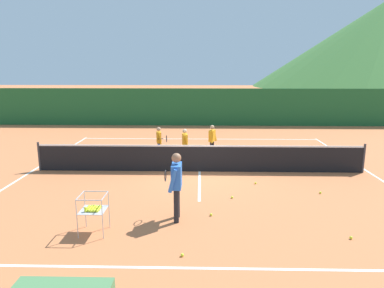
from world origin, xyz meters
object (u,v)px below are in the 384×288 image
Objects in this scene: tennis_net at (200,158)px; tennis_ball_7 at (211,215)px; tennis_ball_10 at (182,255)px; tennis_ball_6 at (232,197)px; student_0 at (159,139)px; tennis_ball_4 at (94,210)px; tennis_ball_9 at (351,238)px; tennis_ball_0 at (320,193)px; tennis_ball_2 at (100,212)px; ball_cart at (93,209)px; student_2 at (212,138)px; instructor at (176,180)px; student_1 at (185,142)px; tennis_ball_1 at (256,183)px.

tennis_net reaches higher than tennis_ball_7.
tennis_ball_6 is at bearing 68.34° from tennis_ball_10.
student_0 reaches higher than tennis_ball_4.
tennis_ball_0 is at bearing 84.64° from tennis_ball_9.
tennis_ball_2 and tennis_ball_9 have the same top height.
tennis_ball_0 is at bearing 23.94° from ball_cart.
student_2 reaches higher than tennis_ball_0.
tennis_ball_9 is at bearing -13.25° from instructor.
tennis_ball_4 is (-2.17, -5.10, -0.75)m from student_1.
tennis_ball_4 is 3.29m from tennis_ball_10.
student_1 is (-0.59, 1.48, 0.28)m from tennis_net.
instructor is 1.88× the size of ball_cart.
ball_cart is 13.22× the size of tennis_ball_10.
student_2 is at bearing 76.50° from tennis_net.
tennis_ball_4 is at bearing -153.53° from tennis_ball_1.
tennis_ball_1 is (3.49, -3.32, -0.74)m from student_0.
tennis_ball_1 is (1.81, -1.34, -0.47)m from tennis_net.
tennis_ball_0 is 1.00× the size of tennis_ball_9.
tennis_ball_4 is at bearing 167.19° from tennis_ball_9.
tennis_ball_9 is (5.72, -0.17, -0.55)m from ball_cart.
ball_cart is at bearing -157.70° from instructor.
tennis_net is 172.01× the size of tennis_ball_0.
tennis_ball_0 is 2.70m from tennis_ball_6.
tennis_ball_0 is 1.00× the size of tennis_ball_10.
student_0 is 4.87m from tennis_ball_1.
student_2 reaches higher than ball_cart.
tennis_net is 4.24m from tennis_ball_0.
instructor is 1.32× the size of student_0.
tennis_ball_2 is at bearing 137.65° from tennis_ball_10.
student_2 is 3.78m from tennis_ball_1.
student_1 reaches higher than ball_cart.
tennis_net is 2.30m from tennis_ball_1.
tennis_net is 4.58m from tennis_ball_4.
tennis_ball_9 is 3.76m from tennis_ball_10.
instructor reaches higher than tennis_ball_1.
instructor is 24.89× the size of tennis_ball_4.
ball_cart is 1.39m from tennis_ball_4.
tennis_net is 172.01× the size of tennis_ball_4.
tennis_ball_0 is at bearing 24.65° from instructor.
tennis_ball_1 is at bearing -49.62° from student_1.
student_2 is 8.03m from tennis_ball_10.
tennis_net is 9.14× the size of student_0.
tennis_net is 172.01× the size of tennis_ball_10.
student_1 is at bearing 92.07° from tennis_ball_10.
tennis_ball_7 is 2.07m from tennis_ball_10.
instructor reaches higher than student_1.
instructor is at bearing -8.46° from tennis_ball_2.
tennis_ball_7 is at bearing 72.29° from tennis_ball_10.
tennis_ball_4 is (-6.37, -1.44, 0.00)m from tennis_ball_0.
tennis_net is 172.01× the size of tennis_ball_1.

